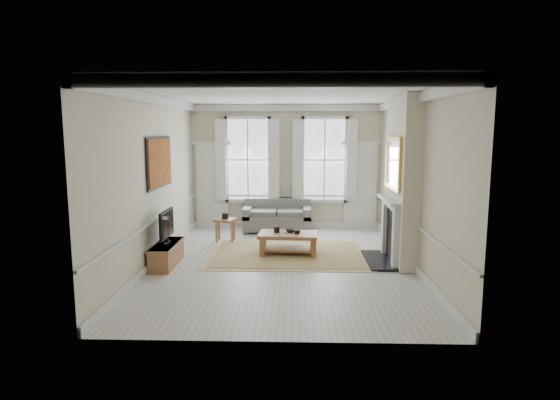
{
  "coord_description": "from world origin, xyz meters",
  "views": [
    {
      "loc": [
        0.23,
        -9.29,
        2.71
      ],
      "look_at": [
        -0.07,
        0.43,
        1.25
      ],
      "focal_mm": 30.0,
      "sensor_mm": 36.0,
      "label": 1
    }
  ],
  "objects_px": {
    "side_table": "(225,223)",
    "tv_stand": "(167,254)",
    "sofa": "(277,218)",
    "coffee_table": "(288,237)"
  },
  "relations": [
    {
      "from": "coffee_table",
      "to": "side_table",
      "type": "bearing_deg",
      "value": 146.38
    },
    {
      "from": "side_table",
      "to": "coffee_table",
      "type": "distance_m",
      "value": 1.96
    },
    {
      "from": "sofa",
      "to": "coffee_table",
      "type": "xyz_separation_m",
      "value": [
        0.33,
        -2.4,
        0.04
      ]
    },
    {
      "from": "sofa",
      "to": "side_table",
      "type": "bearing_deg",
      "value": -135.32
    },
    {
      "from": "side_table",
      "to": "tv_stand",
      "type": "bearing_deg",
      "value": -112.75
    },
    {
      "from": "side_table",
      "to": "sofa",
      "type": "bearing_deg",
      "value": 44.68
    },
    {
      "from": "tv_stand",
      "to": "coffee_table",
      "type": "bearing_deg",
      "value": 20.62
    },
    {
      "from": "sofa",
      "to": "coffee_table",
      "type": "bearing_deg",
      "value": -82.27
    },
    {
      "from": "sofa",
      "to": "side_table",
      "type": "xyz_separation_m",
      "value": [
        -1.23,
        -1.21,
        0.09
      ]
    },
    {
      "from": "side_table",
      "to": "tv_stand",
      "type": "relative_size",
      "value": 0.45
    }
  ]
}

